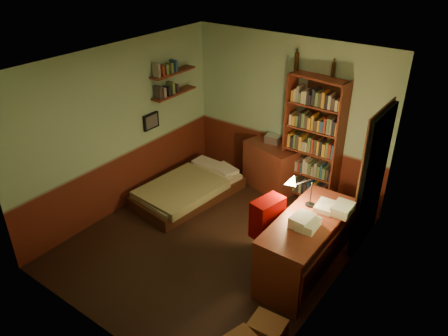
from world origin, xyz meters
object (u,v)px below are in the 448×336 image
Objects in this scene: desk_lamp at (312,183)px; bed at (188,184)px; mini_stereo at (273,139)px; dresser at (270,167)px; cardboard_box_b at (267,331)px; office_chair at (278,237)px; desk at (306,246)px; bookshelf at (313,142)px.

bed is at bearing -161.83° from desk_lamp.
dresser is at bearing -74.13° from mini_stereo.
mini_stereo is 0.64× the size of cardboard_box_b.
mini_stereo is (0.87, 1.21, 0.61)m from bed.
dresser is at bearing 159.53° from desk_lamp.
cardboard_box_b is (0.49, -1.03, -0.42)m from office_chair.
desk reaches higher than bed.
desk is at bearing -32.02° from dresser.
office_chair is at bearing -150.57° from desk.
desk is at bearing -4.25° from bed.
bookshelf reaches higher than bed.
bed is 2.61× the size of desk_lamp.
bed reaches higher than cardboard_box_b.
desk_lamp is (1.39, -1.42, 0.31)m from mini_stereo.
mini_stereo is 0.12× the size of bookshelf.
desk is 2.33× the size of desk_lamp.
desk reaches higher than dresser.
bed is 3.10m from cardboard_box_b.
bed is at bearing -115.42° from dresser.
dresser is (0.93, 1.08, 0.14)m from bed.
office_chair is (1.22, -1.89, -0.32)m from mini_stereo.
office_chair is at bearing -68.53° from bookshelf.
bookshelf is 1.95m from desk.
bookshelf is at bearing 138.90° from desk_lamp.
bookshelf is (0.74, -0.04, 0.17)m from mini_stereo.
office_chair is at bearing -10.51° from bed.
cardboard_box_b is (2.57, -1.72, -0.13)m from bed.
desk is at bearing -41.76° from desk_lamp.
desk_lamp is at bearing -53.33° from mini_stereo.
bed is 1.95× the size of dresser.
dresser is 0.49m from mini_stereo.
bed is at bearing -136.99° from bookshelf.
desk is (2.40, -0.50, 0.16)m from bed.
bookshelf is at bearing 22.16° from dresser.
desk_lamp is 0.81m from office_chair.
bookshelf is (0.69, 0.08, 0.64)m from dresser.
bookshelf is 5.56× the size of cardboard_box_b.
cardboard_box_b is (0.96, -2.88, -0.91)m from bookshelf.
bed is 1.61m from mini_stereo.
dresser is 2.16m from desk.
cardboard_box_b is at bearing -52.83° from office_chair.
desk_lamp is 1.86m from cardboard_box_b.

